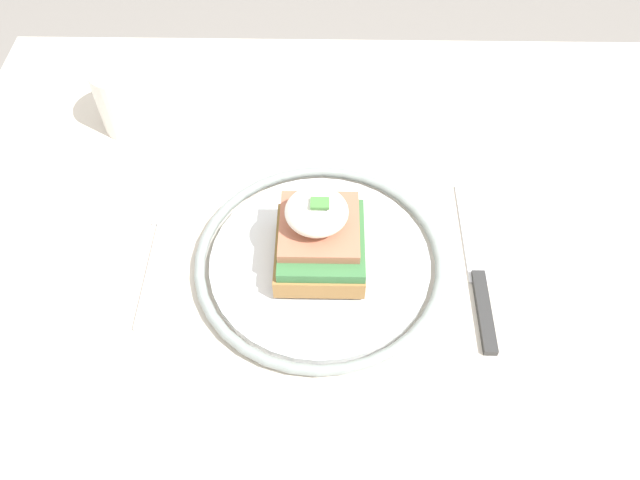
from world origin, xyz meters
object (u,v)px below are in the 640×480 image
sandwich (319,233)px  fork (157,251)px  knife (478,276)px  napkin (51,412)px  plate (320,257)px  cup (126,96)px

sandwich → fork: size_ratio=0.59×
sandwich → knife: 0.15m
napkin → fork: bearing=70.7°
plate → sandwich: size_ratio=2.57×
fork → napkin: (-0.06, -0.16, 0.00)m
knife → cup: size_ratio=2.56×
sandwich → napkin: 0.27m
sandwich → napkin: size_ratio=0.82×
fork → knife: bearing=-4.5°
fork → cup: (-0.06, 0.18, 0.04)m
plate → fork: bearing=176.7°
fork → napkin: bearing=-109.3°
knife → cup: 0.42m
plate → cup: bearing=138.4°
cup → napkin: 0.34m
sandwich → napkin: sandwich is taller
plate → cup: cup is taller
sandwich → fork: 0.16m
fork → knife: 0.31m
sandwich → knife: size_ratio=0.47×
napkin → knife: bearing=20.8°
plate → cup: (-0.21, 0.19, 0.03)m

